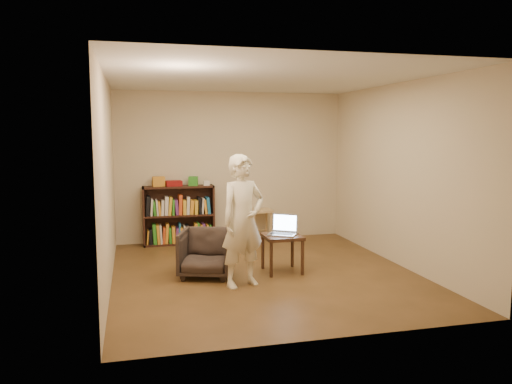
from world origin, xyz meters
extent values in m
plane|color=#442F16|center=(0.00, 0.00, 0.00)|extent=(4.50, 4.50, 0.00)
plane|color=silver|center=(0.00, 0.00, 2.60)|extent=(4.50, 4.50, 0.00)
plane|color=#BAAB8D|center=(0.00, 2.25, 1.30)|extent=(4.00, 0.00, 4.00)
plane|color=#BAAB8D|center=(-2.00, 0.00, 1.30)|extent=(0.00, 4.50, 4.50)
plane|color=#BAAB8D|center=(2.00, 0.00, 1.30)|extent=(0.00, 4.50, 4.50)
cube|color=black|center=(-1.54, 2.08, 0.50)|extent=(0.03, 0.30, 1.00)
cube|color=black|center=(-0.37, 2.08, 0.50)|extent=(0.03, 0.30, 1.00)
cube|color=black|center=(-0.95, 2.22, 0.50)|extent=(1.20, 0.02, 1.00)
cube|color=black|center=(-0.95, 2.08, 0.01)|extent=(1.20, 0.30, 0.03)
cube|color=black|center=(-0.95, 2.08, 0.50)|extent=(1.14, 0.30, 0.03)
cube|color=black|center=(-0.95, 2.08, 0.98)|extent=(1.20, 0.30, 0.03)
cube|color=orange|center=(-1.27, 2.11, 1.08)|extent=(0.21, 0.16, 0.16)
cube|color=maroon|center=(-1.03, 2.10, 1.04)|extent=(0.29, 0.23, 0.09)
cube|color=#2D8022|center=(-0.69, 2.10, 1.08)|extent=(0.18, 0.18, 0.15)
cube|color=beige|center=(-0.47, 2.06, 1.04)|extent=(0.10, 0.10, 0.08)
cube|color=#A97952|center=(0.48, 2.03, 0.53)|extent=(0.38, 0.38, 0.04)
cylinder|color=#A97952|center=(0.33, 1.88, 0.26)|extent=(0.04, 0.04, 0.51)
cylinder|color=#A97952|center=(0.63, 1.88, 0.26)|extent=(0.04, 0.04, 0.51)
cylinder|color=#A97952|center=(0.33, 2.18, 0.26)|extent=(0.04, 0.04, 0.51)
cylinder|color=#A97952|center=(0.63, 2.18, 0.26)|extent=(0.04, 0.04, 0.51)
imported|color=#2E251E|center=(-0.78, 0.05, 0.31)|extent=(0.85, 0.86, 0.63)
cube|color=black|center=(0.26, 0.01, 0.49)|extent=(0.50, 0.50, 0.04)
cylinder|color=black|center=(0.04, -0.21, 0.23)|extent=(0.04, 0.04, 0.47)
cylinder|color=black|center=(0.48, -0.21, 0.23)|extent=(0.04, 0.04, 0.47)
cylinder|color=black|center=(0.04, 0.23, 0.23)|extent=(0.04, 0.04, 0.47)
cylinder|color=black|center=(0.48, 0.23, 0.23)|extent=(0.04, 0.04, 0.47)
cube|color=#A9AAAE|center=(0.25, 0.00, 0.52)|extent=(0.45, 0.41, 0.02)
cube|color=black|center=(0.25, 0.00, 0.53)|extent=(0.34, 0.29, 0.00)
cube|color=#A9AAAE|center=(0.33, 0.12, 0.66)|extent=(0.33, 0.23, 0.26)
cube|color=#B6D2FF|center=(0.33, 0.12, 0.66)|extent=(0.28, 0.19, 0.21)
imported|color=beige|center=(-0.40, -0.48, 0.82)|extent=(0.70, 0.58, 1.64)
camera|label=1|loc=(-1.71, -6.38, 1.90)|focal=35.00mm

